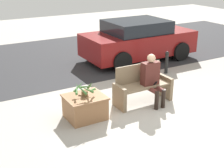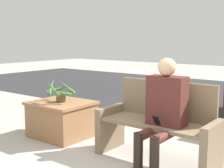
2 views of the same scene
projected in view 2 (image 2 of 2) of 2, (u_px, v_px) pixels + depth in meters
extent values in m
cube|color=#7A664C|center=(110.00, 128.00, 4.19)|extent=(0.09, 0.54, 0.58)
cube|color=#7A664C|center=(212.00, 150.00, 3.34)|extent=(0.09, 0.54, 0.58)
cube|color=#7A664C|center=(156.00, 124.00, 3.74)|extent=(1.30, 0.49, 0.04)
cube|color=#7A664C|center=(166.00, 100.00, 3.90)|extent=(1.30, 0.04, 0.47)
cube|color=#51231E|center=(167.00, 101.00, 3.57)|extent=(0.44, 0.22, 0.57)
sphere|color=tan|center=(167.00, 67.00, 3.50)|extent=(0.21, 0.21, 0.21)
cylinder|color=#51231E|center=(149.00, 132.00, 3.51)|extent=(0.11, 0.44, 0.11)
cylinder|color=#51231E|center=(165.00, 136.00, 3.39)|extent=(0.11, 0.44, 0.11)
cylinder|color=black|center=(138.00, 154.00, 3.36)|extent=(0.10, 0.10, 0.48)
cylinder|color=black|center=(154.00, 159.00, 3.24)|extent=(0.10, 0.10, 0.48)
cube|color=black|center=(157.00, 121.00, 3.42)|extent=(0.07, 0.09, 0.12)
cube|color=#936642|center=(61.00, 119.00, 4.72)|extent=(0.83, 0.72, 0.54)
cube|color=#936642|center=(61.00, 103.00, 4.69)|extent=(0.88, 0.77, 0.04)
cylinder|color=brown|center=(61.00, 98.00, 4.68)|extent=(0.14, 0.14, 0.13)
cone|color=#427538|center=(67.00, 87.00, 4.56)|extent=(0.08, 0.31, 0.27)
cone|color=#427538|center=(73.00, 91.00, 4.70)|extent=(0.31, 0.28, 0.12)
cone|color=#427538|center=(64.00, 87.00, 4.81)|extent=(0.34, 0.20, 0.20)
cone|color=#427538|center=(58.00, 89.00, 4.81)|extent=(0.21, 0.35, 0.14)
cone|color=#427538|center=(51.00, 86.00, 4.66)|extent=(0.22, 0.30, 0.26)
cone|color=#427538|center=(52.00, 88.00, 4.55)|extent=(0.33, 0.09, 0.24)
cone|color=#427538|center=(60.00, 92.00, 4.49)|extent=(0.31, 0.28, 0.14)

